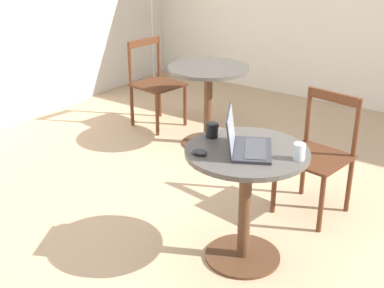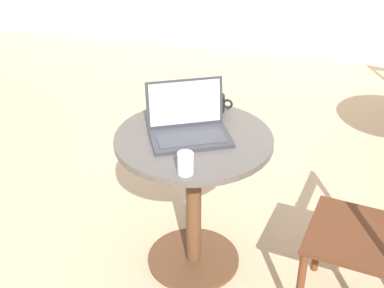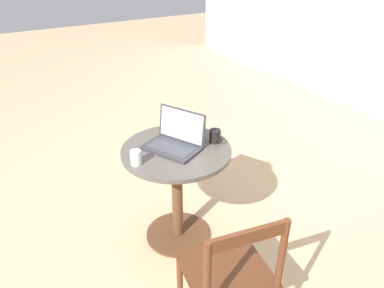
{
  "view_description": "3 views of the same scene",
  "coord_description": "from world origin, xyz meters",
  "px_view_note": "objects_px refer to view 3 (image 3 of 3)",
  "views": [
    {
      "loc": [
        -2.57,
        -1.24,
        2.0
      ],
      "look_at": [
        -0.12,
        0.43,
        0.73
      ],
      "focal_mm": 50.0,
      "sensor_mm": 36.0,
      "label": 1
    },
    {
      "loc": [
        0.5,
        -1.95,
        1.95
      ],
      "look_at": [
        -0.12,
        0.34,
        0.56
      ],
      "focal_mm": 50.0,
      "sensor_mm": 36.0,
      "label": 2
    },
    {
      "loc": [
        1.86,
        -0.88,
        1.97
      ],
      "look_at": [
        -0.14,
        0.27,
        0.69
      ],
      "focal_mm": 35.0,
      "sensor_mm": 36.0,
      "label": 3
    }
  ],
  "objects_px": {
    "cafe_table_near": "(177,175)",
    "mug": "(216,136)",
    "chair_near_right": "(229,275)",
    "laptop": "(175,141)",
    "mouse": "(186,128)",
    "drinking_glass": "(136,158)"
  },
  "relations": [
    {
      "from": "cafe_table_near",
      "to": "chair_near_right",
      "type": "xyz_separation_m",
      "value": [
        0.82,
        -0.13,
        -0.1
      ]
    },
    {
      "from": "laptop",
      "to": "drinking_glass",
      "type": "bearing_deg",
      "value": -76.17
    },
    {
      "from": "chair_near_right",
      "to": "laptop",
      "type": "relative_size",
      "value": 2.0
    },
    {
      "from": "drinking_glass",
      "to": "laptop",
      "type": "bearing_deg",
      "value": 103.83
    },
    {
      "from": "mouse",
      "to": "drinking_glass",
      "type": "height_order",
      "value": "drinking_glass"
    },
    {
      "from": "chair_near_right",
      "to": "mug",
      "type": "height_order",
      "value": "chair_near_right"
    },
    {
      "from": "cafe_table_near",
      "to": "drinking_glass",
      "type": "height_order",
      "value": "drinking_glass"
    },
    {
      "from": "chair_near_right",
      "to": "mouse",
      "type": "bearing_deg",
      "value": 162.82
    },
    {
      "from": "laptop",
      "to": "mouse",
      "type": "bearing_deg",
      "value": 135.14
    },
    {
      "from": "mouse",
      "to": "chair_near_right",
      "type": "bearing_deg",
      "value": -17.18
    },
    {
      "from": "laptop",
      "to": "mouse",
      "type": "relative_size",
      "value": 4.35
    },
    {
      "from": "laptop",
      "to": "drinking_glass",
      "type": "relative_size",
      "value": 4.61
    },
    {
      "from": "chair_near_right",
      "to": "mug",
      "type": "relative_size",
      "value": 7.6
    },
    {
      "from": "laptop",
      "to": "mug",
      "type": "height_order",
      "value": "laptop"
    },
    {
      "from": "drinking_glass",
      "to": "chair_near_right",
      "type": "bearing_deg",
      "value": 12.58
    },
    {
      "from": "laptop",
      "to": "drinking_glass",
      "type": "xyz_separation_m",
      "value": [
        0.07,
        -0.3,
        -0.0
      ]
    },
    {
      "from": "cafe_table_near",
      "to": "mug",
      "type": "height_order",
      "value": "mug"
    },
    {
      "from": "laptop",
      "to": "mug",
      "type": "bearing_deg",
      "value": 74.07
    },
    {
      "from": "laptop",
      "to": "mug",
      "type": "distance_m",
      "value": 0.28
    },
    {
      "from": "drinking_glass",
      "to": "cafe_table_near",
      "type": "bearing_deg",
      "value": 99.41
    },
    {
      "from": "cafe_table_near",
      "to": "mouse",
      "type": "bearing_deg",
      "value": 138.32
    },
    {
      "from": "chair_near_right",
      "to": "mug",
      "type": "xyz_separation_m",
      "value": [
        -0.77,
        0.4,
        0.36
      ]
    }
  ]
}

